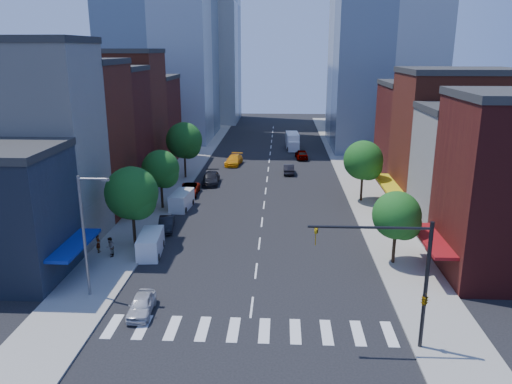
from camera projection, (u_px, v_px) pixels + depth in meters
ground at (252, 307)px, 35.15m from camera, size 220.00×220.00×0.00m
sidewalk_left at (184, 171)px, 74.15m from camera, size 5.00×120.00×0.15m
sidewalk_right at (353, 173)px, 72.91m from camera, size 5.00×120.00×0.15m
crosswalk at (249, 330)px, 32.27m from camera, size 19.00×3.00×0.01m
bldg_left_1 at (29, 147)px, 45.23m from camera, size 12.00×8.00×18.00m
bldg_left_2 at (68, 141)px, 53.66m from camera, size 12.00×9.00×16.00m
bldg_left_3 at (97, 133)px, 61.96m from camera, size 12.00×8.00×15.00m
bldg_left_4 at (118, 116)px, 69.84m from camera, size 12.00×9.00×17.00m
bldg_left_5 at (138, 121)px, 79.52m from camera, size 12.00×10.00×13.00m
bldg_right_1 at (484, 176)px, 46.86m from camera, size 12.00×8.00×12.00m
bldg_right_2 at (454, 143)px, 55.09m from camera, size 12.00×10.00×15.00m
bldg_right_3 at (428, 137)px, 64.96m from camera, size 12.00×10.00×13.00m
tower_far_w at (200, 4)px, 119.51m from camera, size 18.00×18.00×56.00m
traffic_signal at (416, 286)px, 29.19m from camera, size 7.24×2.24×8.00m
streetlight at (86, 229)px, 35.24m from camera, size 2.25×0.25×9.00m
tree_left_near at (133, 195)px, 44.86m from camera, size 4.80×4.80×7.30m
tree_left_mid at (162, 170)px, 55.51m from camera, size 4.20×4.20×6.65m
tree_left_far at (185, 142)px, 68.76m from camera, size 5.00×5.00×7.75m
tree_right_near at (398, 217)px, 41.03m from camera, size 4.00×4.00×6.20m
tree_right_far at (365, 162)px, 58.12m from camera, size 4.60×4.60×7.20m
parked_car_front at (142, 305)px, 34.15m from camera, size 1.73×3.90×1.30m
parked_car_second at (166, 224)px, 49.99m from camera, size 1.93×4.15×1.32m
parked_car_third at (189, 190)px, 62.05m from camera, size 2.40×5.04×1.39m
parked_car_rear at (211, 178)px, 67.19m from camera, size 2.38×5.37×1.53m
cargo_van_near at (150, 244)px, 43.92m from camera, size 2.24×4.71×1.94m
cargo_van_far at (181, 201)px, 56.60m from camera, size 2.22×4.69×1.94m
taxi at (234, 160)px, 78.20m from camera, size 2.80×5.52×1.53m
traffic_car_oncoming at (289, 169)px, 72.65m from camera, size 1.54×4.25×1.39m
traffic_car_far at (301, 154)px, 82.42m from camera, size 2.21×4.77×1.58m
box_truck at (293, 142)px, 90.56m from camera, size 2.50×7.16×2.84m
pedestrian_near at (98, 243)px, 44.09m from camera, size 0.48×0.65×1.64m
pedestrian_far at (110, 247)px, 43.14m from camera, size 0.85×0.98×1.74m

